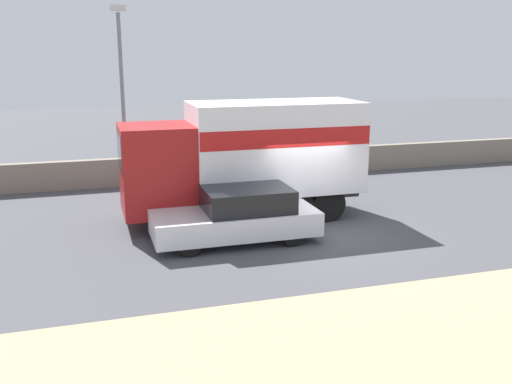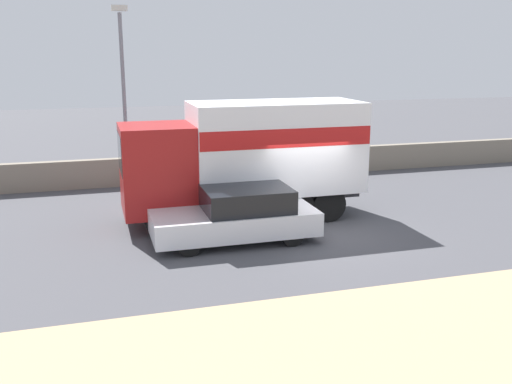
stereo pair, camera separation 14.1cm
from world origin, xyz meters
name	(u,v)px [view 1 (the left image)]	position (x,y,z in m)	size (l,w,h in m)	color
ground_plane	(315,232)	(0.00, 0.00, 0.00)	(80.00, 80.00, 0.00)	#47474C
dirt_shoulder_foreground	(479,358)	(0.00, -7.33, 0.02)	(60.00, 6.42, 0.04)	tan
stone_wall_backdrop	(245,165)	(0.00, 7.52, 0.54)	(60.00, 0.35, 1.09)	gray
street_lamp	(122,85)	(-4.78, 7.10, 3.89)	(0.56, 0.28, 6.68)	slate
box_truck	(251,153)	(-1.41, 1.80, 2.09)	(7.26, 2.38, 3.61)	maroon
car_hatchback	(238,215)	(-2.32, -0.14, 0.73)	(4.51, 1.88, 1.49)	silver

